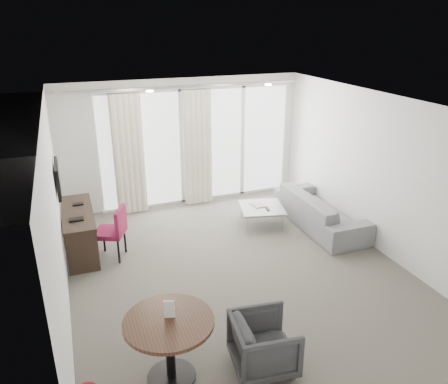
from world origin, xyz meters
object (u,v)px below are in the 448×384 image
object	(u,v)px
coffee_table	(261,215)
rattan_chair_b	(225,156)
desk_chair	(110,233)
tub_armchair	(264,344)
sofa	(320,210)
round_table	(170,350)
rattan_chair_a	(214,162)
desk	(80,232)

from	to	relation	value
coffee_table	rattan_chair_b	bearing A→B (deg)	82.80
desk_chair	tub_armchair	size ratio (longest dim) A/B	1.27
sofa	round_table	bearing A→B (deg)	127.55
round_table	rattan_chair_a	bearing A→B (deg)	66.75
tub_armchair	desk_chair	bearing A→B (deg)	29.53
tub_armchair	rattan_chair_b	world-z (taller)	rattan_chair_b
desk	coffee_table	bearing A→B (deg)	-1.81
coffee_table	desk_chair	bearing A→B (deg)	-174.42
round_table	coffee_table	bearing A→B (deg)	51.17
desk	round_table	bearing A→B (deg)	-77.25
tub_armchair	rattan_chair_a	bearing A→B (deg)	-7.49
tub_armchair	coffee_table	world-z (taller)	tub_armchair
desk_chair	sofa	xyz separation A→B (m)	(3.84, -0.16, -0.12)
coffee_table	rattan_chair_a	distance (m)	2.84
desk	rattan_chair_b	bearing A→B (deg)	38.74
sofa	rattan_chair_a	size ratio (longest dim) A/B	2.70
desk	sofa	size ratio (longest dim) A/B	0.71
desk	coffee_table	world-z (taller)	desk
desk	coffee_table	xyz separation A→B (m)	(3.29, -0.10, -0.19)
coffee_table	rattan_chair_a	world-z (taller)	rattan_chair_a
tub_armchair	sofa	distance (m)	3.87
desk_chair	tub_armchair	world-z (taller)	desk_chair
desk	rattan_chair_b	world-z (taller)	rattan_chair_b
rattan_chair_b	desk_chair	bearing A→B (deg)	-125.01
round_table	rattan_chair_a	xyz separation A→B (m)	(2.58, 6.00, 0.02)
desk_chair	rattan_chair_b	distance (m)	4.64
tub_armchair	rattan_chair_a	xyz separation A→B (m)	(1.56, 6.20, 0.09)
round_table	rattan_chair_b	world-z (taller)	rattan_chair_b
rattan_chair_b	tub_armchair	bearing A→B (deg)	-97.61
tub_armchair	rattan_chair_a	size ratio (longest dim) A/B	0.86
tub_armchair	rattan_chair_b	bearing A→B (deg)	-10.00
round_table	rattan_chair_b	xyz separation A→B (m)	(2.94, 6.22, 0.06)
round_table	rattan_chair_a	size ratio (longest dim) A/B	1.18
coffee_table	rattan_chair_b	size ratio (longest dim) A/B	0.89
round_table	coffee_table	distance (m)	4.07
round_table	tub_armchair	xyz separation A→B (m)	(1.01, -0.20, -0.07)
round_table	tub_armchair	size ratio (longest dim) A/B	1.38
desk_chair	desk	bearing A→B (deg)	164.35
desk	round_table	distance (m)	3.36
round_table	tub_armchair	world-z (taller)	round_table
round_table	tub_armchair	distance (m)	1.03
desk	rattan_chair_b	xyz separation A→B (m)	(3.68, 2.95, 0.08)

